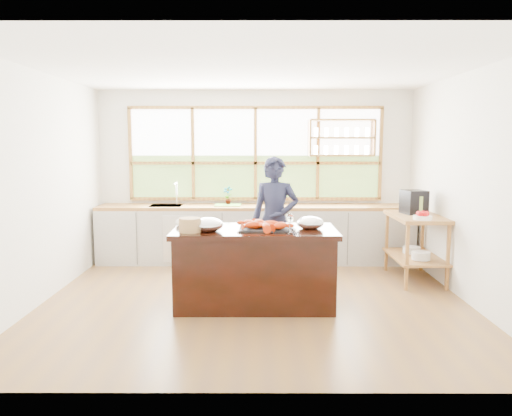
{
  "coord_description": "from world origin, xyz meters",
  "views": [
    {
      "loc": [
        0.03,
        -5.79,
        1.87
      ],
      "look_at": [
        0.01,
        0.15,
        1.09
      ],
      "focal_mm": 35.0,
      "sensor_mm": 36.0,
      "label": 1
    }
  ],
  "objects_px": {
    "wicker_basket": "(190,225)",
    "cook": "(275,221)",
    "espresso_machine": "(414,202)",
    "island": "(255,267)"
  },
  "relations": [
    {
      "from": "island",
      "to": "wicker_basket",
      "type": "relative_size",
      "value": 7.65
    },
    {
      "from": "espresso_machine",
      "to": "island",
      "type": "bearing_deg",
      "value": -163.36
    },
    {
      "from": "cook",
      "to": "espresso_machine",
      "type": "height_order",
      "value": "cook"
    },
    {
      "from": "island",
      "to": "espresso_machine",
      "type": "distance_m",
      "value": 2.59
    },
    {
      "from": "island",
      "to": "espresso_machine",
      "type": "xyz_separation_m",
      "value": [
        2.19,
        1.23,
        0.61
      ]
    },
    {
      "from": "cook",
      "to": "wicker_basket",
      "type": "distance_m",
      "value": 1.47
    },
    {
      "from": "island",
      "to": "cook",
      "type": "distance_m",
      "value": 1.01
    },
    {
      "from": "wicker_basket",
      "to": "island",
      "type": "bearing_deg",
      "value": 15.91
    },
    {
      "from": "cook",
      "to": "espresso_machine",
      "type": "bearing_deg",
      "value": 16.82
    },
    {
      "from": "wicker_basket",
      "to": "cook",
      "type": "bearing_deg",
      "value": 48.48
    }
  ]
}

